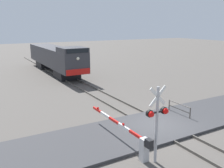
% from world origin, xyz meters
% --- Properties ---
extents(ground_plane, '(160.00, 160.00, 0.00)m').
position_xyz_m(ground_plane, '(0.00, 0.00, 0.00)').
color(ground_plane, '#514C47').
extents(rail_track_left, '(0.08, 80.00, 0.15)m').
position_xyz_m(rail_track_left, '(-0.72, 0.00, 0.07)').
color(rail_track_left, '#59544C').
rests_on(rail_track_left, ground_plane).
extents(rail_track_right, '(0.08, 80.00, 0.15)m').
position_xyz_m(rail_track_right, '(0.72, 0.00, 0.07)').
color(rail_track_right, '#59544C').
rests_on(rail_track_right, ground_plane).
extents(road_surface, '(36.00, 4.58, 0.17)m').
position_xyz_m(road_surface, '(0.00, 0.00, 0.08)').
color(road_surface, '#38383A').
rests_on(road_surface, ground_plane).
extents(locomotive, '(2.92, 16.81, 3.96)m').
position_xyz_m(locomotive, '(0.00, 21.46, 2.07)').
color(locomotive, black).
rests_on(locomotive, ground_plane).
extents(crossing_signal, '(1.18, 0.33, 3.77)m').
position_xyz_m(crossing_signal, '(-2.92, -3.32, 2.31)').
color(crossing_signal, '#ADADB2').
rests_on(crossing_signal, ground_plane).
extents(crossing_gate, '(0.36, 6.11, 1.29)m').
position_xyz_m(crossing_gate, '(-3.33, -2.14, 0.81)').
color(crossing_gate, silver).
rests_on(crossing_gate, ground_plane).
extents(guard_railing, '(0.08, 2.16, 0.95)m').
position_xyz_m(guard_railing, '(2.55, 0.69, 0.61)').
color(guard_railing, '#4C4742').
rests_on(guard_railing, ground_plane).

